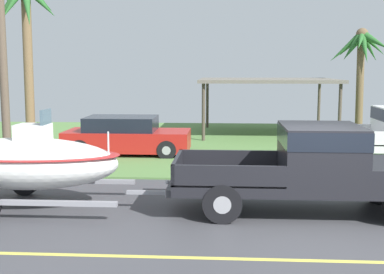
% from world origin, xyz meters
% --- Properties ---
extents(ground, '(36.00, 22.00, 0.11)m').
position_xyz_m(ground, '(0.00, 8.38, -0.01)').
color(ground, '#424247').
extents(pickup_truck_towing, '(5.69, 2.02, 1.90)m').
position_xyz_m(pickup_truck_towing, '(0.09, 1.02, 1.05)').
color(pickup_truck_towing, black).
rests_on(pickup_truck_towing, ground).
extents(boat_on_trailer, '(5.57, 2.35, 2.21)m').
position_xyz_m(boat_on_trailer, '(-6.36, 1.02, 1.01)').
color(boat_on_trailer, gray).
rests_on(boat_on_trailer, ground).
extents(parked_sedan_near, '(4.39, 1.94, 1.38)m').
position_xyz_m(parked_sedan_near, '(-5.42, 7.92, 0.67)').
color(parked_sedan_near, '#B21E19').
rests_on(parked_sedan_near, ground).
extents(carport_awning, '(6.12, 5.17, 2.59)m').
position_xyz_m(carport_awning, '(-0.00, 13.65, 2.47)').
color(carport_awning, '#4C4238').
rests_on(carport_awning, ground).
extents(palm_tree_near_left, '(2.60, 2.51, 6.15)m').
position_xyz_m(palm_tree_near_left, '(-8.76, 7.53, 4.63)').
color(palm_tree_near_left, brown).
rests_on(palm_tree_near_left, ground).
extents(palm_tree_mid, '(2.77, 3.05, 4.94)m').
position_xyz_m(palm_tree_mid, '(4.41, 14.71, 3.77)').
color(palm_tree_mid, brown).
rests_on(palm_tree_mid, ground).
extents(utility_pole, '(0.24, 1.80, 7.48)m').
position_xyz_m(utility_pole, '(-8.32, 4.59, 3.89)').
color(utility_pole, brown).
rests_on(utility_pole, ground).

